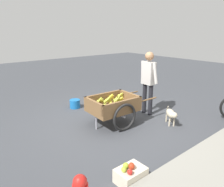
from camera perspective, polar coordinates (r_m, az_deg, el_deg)
The scene contains 6 objects.
ground_plane at distance 5.35m, azimuth -0.15°, elevation -7.61°, with size 24.00×24.00×0.00m, color #3D3F44.
fruit_cart at distance 5.10m, azimuth 0.29°, elevation -3.48°, with size 1.69×0.97×0.74m.
vendor_person at distance 5.68m, azimuth 9.60°, elevation 4.17°, with size 0.22×0.58×1.65m.
dog at distance 5.32m, azimuth 15.33°, elevation -5.23°, with size 0.45×0.55×0.40m.
plastic_bucket at distance 6.36m, azimuth -9.75°, elevation -2.68°, with size 0.30×0.30×0.24m, color #1966B2.
apple_crate at distance 3.43m, azimuth 4.89°, elevation -20.51°, with size 0.44×0.32×0.32m.
Camera 1 is at (3.10, 3.77, 2.19)m, focal length 34.66 mm.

